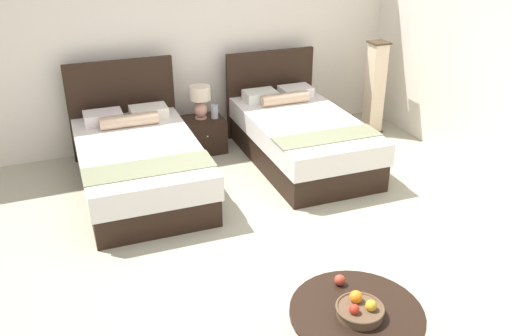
# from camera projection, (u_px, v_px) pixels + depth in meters

# --- Properties ---
(ground_plane) EXTENTS (9.51, 9.37, 0.02)m
(ground_plane) POSITION_uv_depth(u_px,v_px,m) (277.00, 240.00, 5.46)
(ground_plane) COLOR #A9A58D
(wall_back) EXTENTS (9.51, 0.12, 2.89)m
(wall_back) POSITION_uv_depth(u_px,v_px,m) (190.00, 34.00, 7.23)
(wall_back) COLOR silver
(wall_back) RESTS_ON ground
(wall_side_right) EXTENTS (0.12, 4.97, 2.89)m
(wall_side_right) POSITION_uv_depth(u_px,v_px,m) (506.00, 58.00, 6.16)
(wall_side_right) COLOR white
(wall_side_right) RESTS_ON ground
(bed_near_window) EXTENTS (1.37, 2.25, 1.26)m
(bed_near_window) POSITION_uv_depth(u_px,v_px,m) (139.00, 162.00, 6.31)
(bed_near_window) COLOR black
(bed_near_window) RESTS_ON ground
(bed_near_corner) EXTENTS (1.30, 2.25, 1.19)m
(bed_near_corner) POSITION_uv_depth(u_px,v_px,m) (300.00, 136.00, 6.99)
(bed_near_corner) COLOR black
(bed_near_corner) RESTS_ON ground
(nightstand) EXTENTS (0.56, 0.48, 0.45)m
(nightstand) POSITION_uv_depth(u_px,v_px,m) (202.00, 135.00, 7.31)
(nightstand) COLOR black
(nightstand) RESTS_ON ground
(table_lamp) EXTENTS (0.27, 0.27, 0.44)m
(table_lamp) POSITION_uv_depth(u_px,v_px,m) (200.00, 99.00, 7.11)
(table_lamp) COLOR #D89F89
(table_lamp) RESTS_ON nightstand
(vase) EXTENTS (0.09, 0.09, 0.18)m
(vase) POSITION_uv_depth(u_px,v_px,m) (215.00, 112.00, 7.20)
(vase) COLOR #B2BACE
(vase) RESTS_ON nightstand
(coffee_table) EXTENTS (0.95, 0.95, 0.44)m
(coffee_table) POSITION_uv_depth(u_px,v_px,m) (356.00, 324.00, 3.89)
(coffee_table) COLOR black
(coffee_table) RESTS_ON ground
(fruit_bowl) EXTENTS (0.34, 0.34, 0.15)m
(fruit_bowl) POSITION_uv_depth(u_px,v_px,m) (360.00, 309.00, 3.78)
(fruit_bowl) COLOR brown
(fruit_bowl) RESTS_ON coffee_table
(loose_apple) EXTENTS (0.08, 0.08, 0.08)m
(loose_apple) POSITION_uv_depth(u_px,v_px,m) (340.00, 280.00, 4.09)
(loose_apple) COLOR #BA3F2B
(loose_apple) RESTS_ON coffee_table
(floor_lamp_corner) EXTENTS (0.25, 0.25, 1.31)m
(floor_lamp_corner) POSITION_uv_depth(u_px,v_px,m) (375.00, 88.00, 7.74)
(floor_lamp_corner) COLOR #433421
(floor_lamp_corner) RESTS_ON ground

